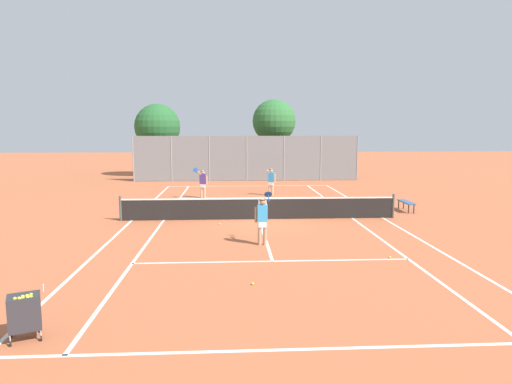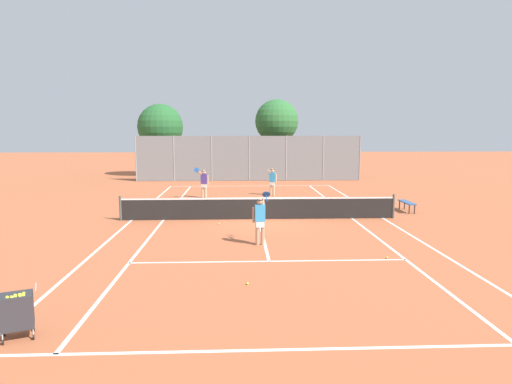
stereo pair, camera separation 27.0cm
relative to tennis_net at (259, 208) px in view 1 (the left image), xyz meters
name	(u,v)px [view 1 (the left image)]	position (x,y,z in m)	size (l,w,h in m)	color
ground_plane	(259,219)	(0.00, 0.00, -0.51)	(120.00, 120.00, 0.00)	#B25B38
court_line_markings	(259,219)	(0.00, 0.00, -0.51)	(11.10, 23.90, 0.01)	silver
tennis_net	(259,208)	(0.00, 0.00, 0.00)	(12.00, 0.10, 1.07)	#474C47
ball_cart	(24,312)	(-5.07, -11.21, 0.02)	(0.75, 0.67, 0.96)	#2D2D33
player_near_side	(262,218)	(-0.17, -4.42, 0.42)	(0.64, 0.75, 1.77)	tan
player_far_left	(203,182)	(-2.81, 6.38, 0.42)	(0.80, 0.71, 1.77)	#D8A884
player_far_right	(271,180)	(1.17, 7.21, 0.40)	(0.53, 0.47, 1.60)	#D8A884
loose_tennis_ball_0	(390,257)	(3.60, -6.27, -0.48)	(0.07, 0.07, 0.07)	#D1DB33
loose_tennis_ball_1	(220,224)	(-1.69, -1.00, -0.48)	(0.07, 0.07, 0.07)	#D1DB33
loose_tennis_ball_2	(304,191)	(3.34, 8.64, -0.48)	(0.07, 0.07, 0.07)	#D1DB33
loose_tennis_ball_3	(200,213)	(-2.69, 1.62, -0.48)	(0.07, 0.07, 0.07)	#D1DB33
loose_tennis_ball_4	(253,284)	(-0.69, -8.44, -0.48)	(0.07, 0.07, 0.07)	#D1DB33
courtside_bench	(406,203)	(7.19, 1.65, -0.10)	(0.36, 1.50, 0.47)	#33598C
back_fence	(247,158)	(0.00, 15.08, 1.21)	(17.11, 0.08, 3.43)	gray
tree_behind_left	(157,128)	(-7.29, 19.12, 3.51)	(3.77, 3.77, 6.00)	brown
tree_behind_right	(275,122)	(2.42, 18.15, 3.97)	(3.55, 3.55, 6.34)	brown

